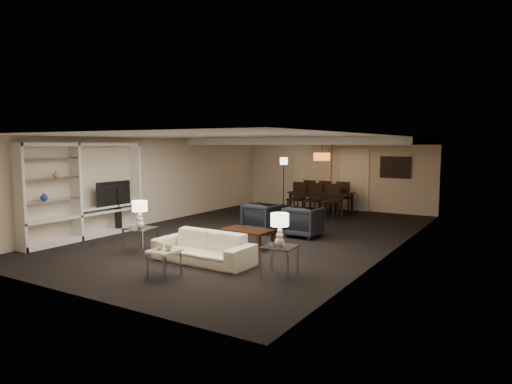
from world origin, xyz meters
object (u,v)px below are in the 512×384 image
object	(u,v)px
television	(111,193)
vase_blue	(44,196)
pendant_light	(322,157)
chair_nm	(313,200)
floor_lamp	(284,184)
vase_amber	(56,174)
chair_nr	(330,201)
coffee_table	(247,238)
floor_speaker	(118,210)
chair_fm	(328,196)
table_lamp_left	(140,214)
chair_fr	(345,197)
armchair_right	(304,222)
chair_fl	(312,195)
dining_table	(320,203)
marble_table	(164,263)
armchair_left	(262,218)
side_table_left	(141,240)
table_lamp_right	(280,230)
sofa	(203,247)
side_table_right	(279,261)

from	to	relation	value
television	vase_blue	size ratio (longest dim) A/B	5.95
pendant_light	television	size ratio (longest dim) A/B	0.49
chair_nm	floor_lamp	distance (m)	1.78
vase_amber	chair_nr	xyz separation A→B (m)	(3.89, 6.92, -1.11)
coffee_table	floor_speaker	world-z (taller)	floor_speaker
television	chair_fm	xyz separation A→B (m)	(3.26, 6.69, -0.53)
coffee_table	vase_amber	xyz separation A→B (m)	(-3.88, -2.04, 1.44)
table_lamp_left	chair_fr	size ratio (longest dim) A/B	0.55
vase_amber	chair_nr	distance (m)	8.02
chair_nr	chair_fr	size ratio (longest dim) A/B	1.00
armchair_right	chair_fl	xyz separation A→B (m)	(-1.79, 4.48, 0.15)
chair_nr	chair_fm	distance (m)	1.43
floor_lamp	chair_fm	bearing A→B (deg)	16.44
pendant_light	dining_table	size ratio (longest dim) A/B	0.26
marble_table	chair_nm	world-z (taller)	chair_nm
floor_speaker	chair_fr	size ratio (longest dim) A/B	1.14
table_lamp_left	chair_nr	distance (m)	6.71
marble_table	chair_nr	size ratio (longest dim) A/B	0.44
chair_fl	chair_fm	bearing A→B (deg)	-177.30
table_lamp_left	floor_speaker	world-z (taller)	floor_speaker
vase_amber	chair_fr	xyz separation A→B (m)	(3.89, 8.22, -1.11)
pendant_light	armchair_left	bearing A→B (deg)	-96.09
chair_nr	chair_fl	size ratio (longest dim) A/B	1.00
floor_lamp	armchair_left	bearing A→B (deg)	-69.60
pendant_light	chair_nr	size ratio (longest dim) A/B	0.49
television	floor_lamp	bearing A→B (deg)	-15.64
vase_amber	chair_fl	xyz separation A→B (m)	(2.69, 8.22, -1.11)
vase_amber	chair_fl	bearing A→B (deg)	71.90
vase_blue	chair_nr	xyz separation A→B (m)	(3.89, 7.24, -0.62)
table_lamp_left	chair_fl	xyz separation A→B (m)	(0.51, 7.78, -0.29)
armchair_right	chair_fl	world-z (taller)	chair_fl
side_table_left	chair_fr	size ratio (longest dim) A/B	0.53
table_lamp_right	television	world-z (taller)	television
chair_fm	floor_lamp	size ratio (longest dim) A/B	0.58
chair_nr	dining_table	bearing A→B (deg)	131.88
marble_table	chair_nm	size ratio (longest dim) A/B	0.44
pendant_light	armchair_left	distance (m)	3.50
side_table_left	television	xyz separation A→B (m)	(-2.15, 1.09, 0.79)
sofa	armchair_left	world-z (taller)	armchair_left
armchair_left	side_table_right	world-z (taller)	armchair_left
side_table_left	side_table_right	distance (m)	3.40
armchair_left	table_lamp_right	bearing A→B (deg)	129.49
side_table_left	chair_nr	world-z (taller)	chair_nr
pendant_light	table_lamp_left	xyz separation A→B (m)	(-1.43, -6.42, -1.10)
chair_nm	table_lamp_left	bearing A→B (deg)	-94.24
coffee_table	vase_blue	bearing A→B (deg)	-148.60
chair_fl	armchair_left	bearing A→B (deg)	100.20
coffee_table	floor_speaker	xyz separation A→B (m)	(-3.77, -0.35, 0.40)
chair_nm	chair_nr	distance (m)	0.60
armchair_left	table_lamp_left	distance (m)	3.51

